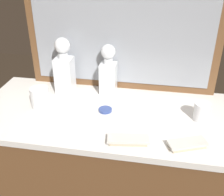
% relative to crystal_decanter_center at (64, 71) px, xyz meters
% --- Properties ---
extents(dresser, '(1.31, 0.58, 0.94)m').
position_rel_crystal_decanter_center_xyz_m(dresser, '(0.28, -0.17, -0.59)').
color(dresser, brown).
rests_on(dresser, ground_plane).
extents(dresser_mirror, '(1.00, 0.03, 0.70)m').
position_rel_crystal_decanter_center_xyz_m(dresser_mirror, '(0.28, 0.10, 0.23)').
color(dresser_mirror, brown).
rests_on(dresser_mirror, dresser).
extents(crystal_decanter_center, '(0.09, 0.09, 0.30)m').
position_rel_crystal_decanter_center_xyz_m(crystal_decanter_center, '(0.00, 0.00, 0.00)').
color(crystal_decanter_center, white).
rests_on(crystal_decanter_center, dresser).
extents(crystal_decanter_front, '(0.08, 0.08, 0.27)m').
position_rel_crystal_decanter_center_xyz_m(crystal_decanter_front, '(0.23, 0.04, -0.01)').
color(crystal_decanter_front, white).
rests_on(crystal_decanter_front, dresser).
extents(crystal_tumbler_center, '(0.09, 0.09, 0.10)m').
position_rel_crystal_decanter_center_xyz_m(crystal_tumbler_center, '(-0.07, -0.17, -0.07)').
color(crystal_tumbler_center, white).
rests_on(crystal_tumbler_center, dresser).
extents(crystal_tumbler_far_right, '(0.07, 0.07, 0.08)m').
position_rel_crystal_decanter_center_xyz_m(crystal_tumbler_far_right, '(0.69, -0.15, -0.08)').
color(crystal_tumbler_far_right, white).
rests_on(crystal_tumbler_far_right, dresser).
extents(silver_brush_left, '(0.17, 0.08, 0.02)m').
position_rel_crystal_decanter_center_xyz_m(silver_brush_left, '(0.39, -0.38, -0.11)').
color(silver_brush_left, '#B7A88C').
rests_on(silver_brush_left, dresser).
extents(silver_brush_center, '(0.17, 0.11, 0.02)m').
position_rel_crystal_decanter_center_xyz_m(silver_brush_center, '(0.62, -0.36, -0.11)').
color(silver_brush_center, '#B7A88C').
rests_on(silver_brush_center, dresser).
extents(porcelain_dish, '(0.06, 0.06, 0.01)m').
position_rel_crystal_decanter_center_xyz_m(porcelain_dish, '(0.25, -0.16, -0.11)').
color(porcelain_dish, '#33478C').
rests_on(porcelain_dish, dresser).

